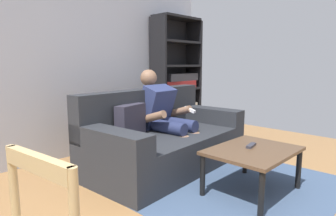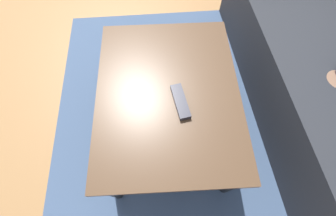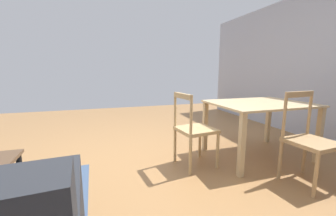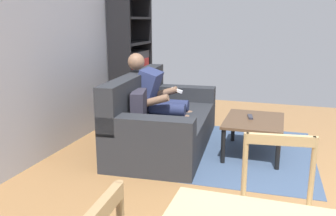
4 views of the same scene
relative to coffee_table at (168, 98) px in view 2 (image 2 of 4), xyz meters
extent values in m
cylinder|color=#8C664C|center=(-0.04, 0.82, -0.16)|extent=(0.11, 0.11, 0.41)
cube|color=black|center=(-0.03, 0.74, -0.33)|extent=(0.12, 0.25, 0.08)
cylinder|color=#8C664C|center=(0.18, 0.84, -0.16)|extent=(0.11, 0.11, 0.41)
cube|color=black|center=(0.19, 0.76, -0.33)|extent=(0.12, 0.25, 0.08)
cube|color=brown|center=(0.00, 0.00, 0.04)|extent=(0.85, 0.66, 0.03)
cylinder|color=black|center=(-0.39, -0.29, -0.17)|extent=(0.05, 0.05, 0.39)
cylinder|color=black|center=(0.39, -0.29, -0.17)|extent=(0.05, 0.05, 0.39)
cylinder|color=black|center=(-0.39, 0.29, -0.17)|extent=(0.05, 0.05, 0.39)
cylinder|color=black|center=(0.39, 0.29, -0.17)|extent=(0.05, 0.05, 0.39)
cube|color=#2D2D38|center=(0.06, 0.05, 0.07)|extent=(0.18, 0.08, 0.02)
cube|color=#3D5170|center=(0.00, 0.00, -0.36)|extent=(2.04, 1.46, 0.01)
camera|label=1|loc=(-2.42, -1.25, 0.84)|focal=30.83mm
camera|label=2|loc=(0.50, -0.03, 0.91)|focal=23.21mm
camera|label=3|loc=(-1.16, 1.95, 0.80)|focal=22.55mm
camera|label=4|loc=(-4.10, -0.28, 1.18)|focal=38.31mm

